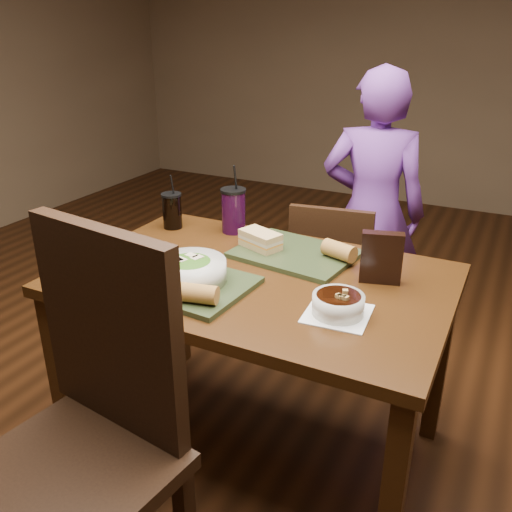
# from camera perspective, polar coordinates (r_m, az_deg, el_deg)

# --- Properties ---
(ground) EXTENTS (6.00, 6.00, 0.00)m
(ground) POSITION_cam_1_polar(r_m,az_deg,el_deg) (2.28, 0.00, -19.25)
(ground) COLOR #381C0B
(ground) RESTS_ON ground
(dining_table) EXTENTS (1.30, 0.85, 0.75)m
(dining_table) POSITION_cam_1_polar(r_m,az_deg,el_deg) (1.90, 0.00, -4.44)
(dining_table) COLOR #3D210C
(dining_table) RESTS_ON ground
(chair_near) EXTENTS (0.54, 0.54, 1.10)m
(chair_near) POSITION_cam_1_polar(r_m,az_deg,el_deg) (1.50, -17.28, -16.27)
(chair_near) COLOR black
(chair_near) RESTS_ON ground
(chair_far) EXTENTS (0.41, 0.41, 0.83)m
(chair_far) POSITION_cam_1_polar(r_m,az_deg,el_deg) (2.51, 8.19, -2.52)
(chair_far) COLOR black
(chair_far) RESTS_ON ground
(diner) EXTENTS (0.55, 0.41, 1.38)m
(diner) POSITION_cam_1_polar(r_m,az_deg,el_deg) (2.71, 12.13, 4.44)
(diner) COLOR #6D3490
(diner) RESTS_ON ground
(tray_near) EXTENTS (0.44, 0.35, 0.02)m
(tray_near) POSITION_cam_1_polar(r_m,az_deg,el_deg) (1.80, -7.44, -2.86)
(tray_near) COLOR #29341B
(tray_near) RESTS_ON dining_table
(tray_far) EXTENTS (0.46, 0.37, 0.02)m
(tray_far) POSITION_cam_1_polar(r_m,az_deg,el_deg) (2.01, 4.12, 0.25)
(tray_far) COLOR #29341B
(tray_far) RESTS_ON dining_table
(salad_bowl) EXTENTS (0.24, 0.24, 0.08)m
(salad_bowl) POSITION_cam_1_polar(r_m,az_deg,el_deg) (1.77, -7.01, -1.41)
(salad_bowl) COLOR silver
(salad_bowl) RESTS_ON tray_near
(soup_bowl) EXTENTS (0.20, 0.20, 0.08)m
(soup_bowl) POSITION_cam_1_polar(r_m,az_deg,el_deg) (1.62, 8.65, -5.02)
(soup_bowl) COLOR white
(soup_bowl) RESTS_ON dining_table
(sandwich_near) EXTENTS (0.13, 0.09, 0.06)m
(sandwich_near) POSITION_cam_1_polar(r_m,az_deg,el_deg) (1.91, -11.54, -0.29)
(sandwich_near) COLOR #593819
(sandwich_near) RESTS_ON tray_near
(sandwich_far) EXTENTS (0.18, 0.14, 0.06)m
(sandwich_far) POSITION_cam_1_polar(r_m,az_deg,el_deg) (2.03, 0.46, 1.75)
(sandwich_far) COLOR tan
(sandwich_far) RESTS_ON tray_far
(baguette_near) EXTENTS (0.13, 0.08, 0.06)m
(baguette_near) POSITION_cam_1_polar(r_m,az_deg,el_deg) (1.64, -6.06, -3.95)
(baguette_near) COLOR #AD7533
(baguette_near) RESTS_ON tray_near
(baguette_far) EXTENTS (0.14, 0.10, 0.06)m
(baguette_far) POSITION_cam_1_polar(r_m,az_deg,el_deg) (1.95, 8.74, 0.56)
(baguette_far) COLOR #AD7533
(baguette_far) RESTS_ON tray_far
(cup_cola) EXTENTS (0.08, 0.08, 0.23)m
(cup_cola) POSITION_cam_1_polar(r_m,az_deg,el_deg) (2.30, -8.82, 4.76)
(cup_cola) COLOR black
(cup_cola) RESTS_ON dining_table
(cup_berry) EXTENTS (0.10, 0.10, 0.28)m
(cup_berry) POSITION_cam_1_polar(r_m,az_deg,el_deg) (2.22, -2.38, 4.84)
(cup_berry) COLOR black
(cup_berry) RESTS_ON dining_table
(chip_bag) EXTENTS (0.14, 0.08, 0.18)m
(chip_bag) POSITION_cam_1_polar(r_m,az_deg,el_deg) (1.82, 13.06, -0.18)
(chip_bag) COLOR black
(chip_bag) RESTS_ON dining_table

